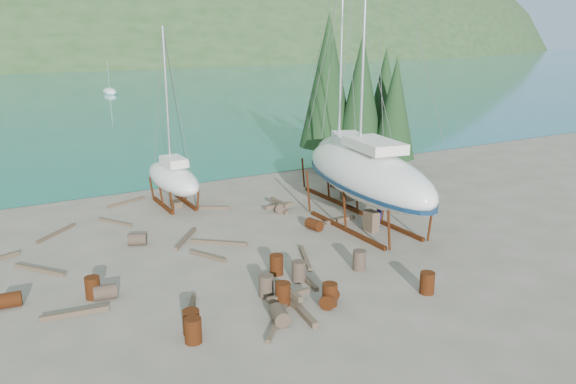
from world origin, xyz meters
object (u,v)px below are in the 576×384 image
large_sailboat_far (343,159)px  large_sailboat_near (366,173)px  small_sailboat_shore (173,178)px  worker (378,212)px

large_sailboat_far → large_sailboat_near: bearing=-90.2°
large_sailboat_far → small_sailboat_shore: large_sailboat_far is taller
large_sailboat_near → large_sailboat_far: bearing=75.7°
large_sailboat_near → worker: size_ratio=11.90×
large_sailboat_near → small_sailboat_shore: 11.68m
small_sailboat_shore → worker: bearing=-49.8°
worker → large_sailboat_far: bearing=-13.3°
large_sailboat_far → small_sailboat_shore: (-9.64, 3.78, -0.80)m
large_sailboat_near → worker: large_sailboat_near is taller
large_sailboat_near → small_sailboat_shore: large_sailboat_near is taller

